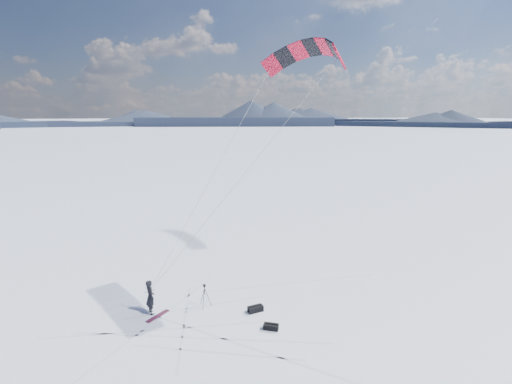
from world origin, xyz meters
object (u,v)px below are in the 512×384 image
snowboard (158,316)px  gear_bag_b (271,327)px  snowkiter (151,313)px  gear_bag_a (256,309)px  tripod (204,292)px

snowboard → gear_bag_b: bearing=-68.3°
snowboard → gear_bag_b: size_ratio=1.83×
snowkiter → gear_bag_a: size_ratio=2.32×
snowkiter → gear_bag_b: 6.28m
gear_bag_b → gear_bag_a: bearing=127.1°
snowboard → tripod: bearing=-33.7°
snowkiter → tripod: tripod is taller
snowboard → tripod: size_ratio=1.11×
snowkiter → gear_bag_b: snowkiter is taller
gear_bag_b → tripod: bearing=161.0°
snowkiter → tripod: size_ratio=1.43×
snowkiter → gear_bag_b: (4.95, -3.86, 0.14)m
gear_bag_a → gear_bag_b: 1.79m
snowkiter → snowboard: 0.51m
tripod → gear_bag_a: 2.82m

